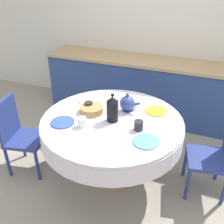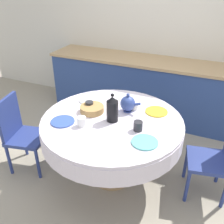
% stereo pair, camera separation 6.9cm
% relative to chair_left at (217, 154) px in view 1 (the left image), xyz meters
% --- Properties ---
extents(ground_plane, '(12.00, 12.00, 0.00)m').
position_rel_chair_left_xyz_m(ground_plane, '(-1.04, -0.21, -0.49)').
color(ground_plane, '#9E937F').
extents(wall_back, '(7.00, 0.05, 2.60)m').
position_rel_chair_left_xyz_m(wall_back, '(-1.04, 1.67, 0.81)').
color(wall_back, silver).
rests_on(wall_back, ground_plane).
extents(kitchen_counter, '(3.24, 0.64, 0.93)m').
position_rel_chair_left_xyz_m(kitchen_counter, '(-1.04, 1.33, -0.02)').
color(kitchen_counter, '#2D4784').
rests_on(kitchen_counter, ground_plane).
extents(dining_table, '(1.43, 1.43, 0.78)m').
position_rel_chair_left_xyz_m(dining_table, '(-1.04, -0.21, 0.17)').
color(dining_table, tan).
rests_on(dining_table, ground_plane).
extents(chair_left, '(0.47, 0.47, 0.89)m').
position_rel_chair_left_xyz_m(chair_left, '(0.00, 0.00, 0.00)').
color(chair_left, navy).
rests_on(chair_left, ground_plane).
extents(chair_right, '(0.48, 0.48, 0.89)m').
position_rel_chair_left_xyz_m(chair_right, '(-2.08, -0.43, 0.00)').
color(chair_right, navy).
rests_on(chair_right, ground_plane).
extents(plate_near_left, '(0.23, 0.23, 0.01)m').
position_rel_chair_left_xyz_m(plate_near_left, '(-1.46, -0.45, 0.29)').
color(plate_near_left, '#3856AD').
rests_on(plate_near_left, dining_table).
extents(cup_near_left, '(0.09, 0.09, 0.09)m').
position_rel_chair_left_xyz_m(cup_near_left, '(-1.25, -0.43, 0.33)').
color(cup_near_left, white).
rests_on(cup_near_left, dining_table).
extents(plate_near_right, '(0.23, 0.23, 0.01)m').
position_rel_chair_left_xyz_m(plate_near_right, '(-0.62, -0.46, 0.29)').
color(plate_near_right, '#60BCB7').
rests_on(plate_near_right, dining_table).
extents(cup_near_right, '(0.09, 0.09, 0.09)m').
position_rel_chair_left_xyz_m(cup_near_right, '(-0.74, -0.29, 0.33)').
color(cup_near_right, '#28282D').
rests_on(cup_near_right, dining_table).
extents(plate_far_left, '(0.23, 0.23, 0.01)m').
position_rel_chair_left_xyz_m(plate_far_left, '(-1.44, 0.07, 0.29)').
color(plate_far_left, white).
rests_on(plate_far_left, dining_table).
extents(cup_far_left, '(0.09, 0.09, 0.09)m').
position_rel_chair_left_xyz_m(cup_far_left, '(-1.34, -0.12, 0.33)').
color(cup_far_left, '#28282D').
rests_on(cup_far_left, dining_table).
extents(plate_far_right, '(0.23, 0.23, 0.01)m').
position_rel_chair_left_xyz_m(plate_far_right, '(-0.67, 0.11, 0.29)').
color(plate_far_right, yellow).
rests_on(plate_far_right, dining_table).
extents(cup_far_right, '(0.09, 0.09, 0.09)m').
position_rel_chair_left_xyz_m(cup_far_right, '(-0.90, 0.08, 0.33)').
color(cup_far_right, white).
rests_on(cup_far_right, dining_table).
extents(coffee_carafe, '(0.12, 0.12, 0.30)m').
position_rel_chair_left_xyz_m(coffee_carafe, '(-1.02, -0.23, 0.42)').
color(coffee_carafe, black).
rests_on(coffee_carafe, dining_table).
extents(teapot, '(0.22, 0.16, 0.21)m').
position_rel_chair_left_xyz_m(teapot, '(-0.95, 0.01, 0.38)').
color(teapot, '#33478E').
rests_on(teapot, dining_table).
extents(bread_basket, '(0.25, 0.25, 0.07)m').
position_rel_chair_left_xyz_m(bread_basket, '(-1.29, -0.15, 0.32)').
color(bread_basket, '#AD844C').
rests_on(bread_basket, dining_table).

